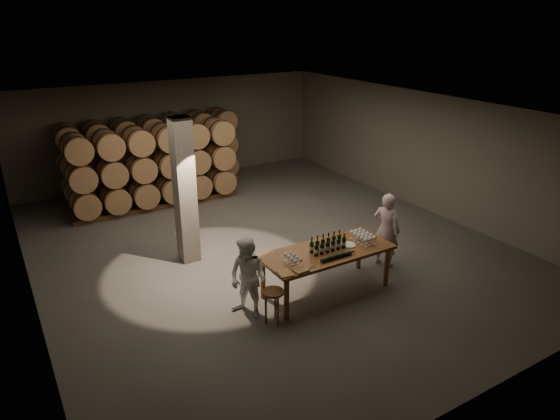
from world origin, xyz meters
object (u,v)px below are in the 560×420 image
person_man (386,230)px  bottle_cluster (328,245)px  tasting_table (327,255)px  notebook_near (301,270)px  stool (273,297)px  plate (348,245)px  person_woman (248,278)px

person_man → bottle_cluster: bearing=74.0°
tasting_table → person_man: (1.76, 0.27, 0.03)m
bottle_cluster → tasting_table: bearing=167.0°
person_man → notebook_near: bearing=79.9°
tasting_table → bottle_cluster: bearing=-13.0°
tasting_table → stool: bearing=-164.7°
plate → person_woman: (-2.19, 0.08, -0.14)m
bottle_cluster → person_man: size_ratio=0.44×
tasting_table → person_man: 1.78m
bottle_cluster → person_woman: person_woman is taller
bottle_cluster → person_man: 1.78m
notebook_near → stool: notebook_near is taller
bottle_cluster → plate: bottle_cluster is taller
bottle_cluster → person_man: (1.75, 0.28, -0.19)m
plate → person_woman: bearing=178.0°
stool → person_woman: size_ratio=0.42×
tasting_table → stool: size_ratio=4.03×
bottle_cluster → stool: bearing=-164.9°
tasting_table → person_woman: size_ratio=1.70×
plate → person_woman: person_woman is taller
bottle_cluster → stool: size_ratio=1.14×
notebook_near → person_woman: bearing=147.6°
person_man → person_woman: 3.46m
person_man → person_woman: bearing=68.9°
notebook_near → stool: 0.68m
stool → person_man: size_ratio=0.39×
tasting_table → stool: (-1.44, -0.39, -0.27)m
bottle_cluster → stool: bottle_cluster is taller
stool → person_woman: bearing=120.1°
plate → notebook_near: bearing=-164.0°
person_man → person_woman: person_man is taller
plate → person_woman: size_ratio=0.19×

